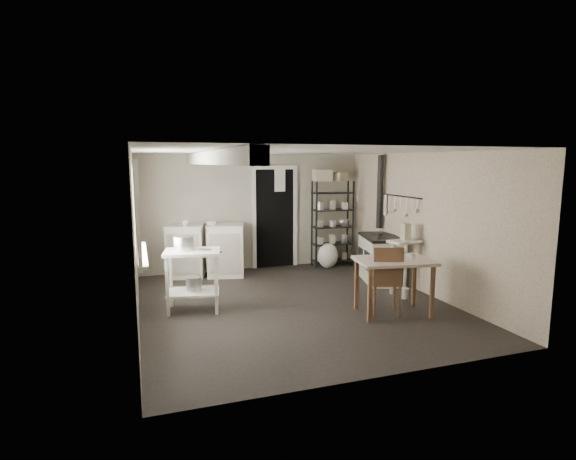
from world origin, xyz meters
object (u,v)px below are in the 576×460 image
object	(u,v)px
prep_table	(193,284)
stove	(380,257)
base_cabinets	(206,252)
stockpot	(184,247)
flour_sack	(328,256)
work_table	(393,288)
chair	(385,280)
shelf_rack	(332,221)

from	to	relation	value
prep_table	stove	world-z (taller)	stove
prep_table	base_cabinets	size ratio (longest dim) A/B	0.59
stockpot	flour_sack	bearing A→B (deg)	29.82
prep_table	flour_sack	size ratio (longest dim) A/B	1.76
stockpot	work_table	xyz separation A→B (m)	(2.78, -1.13, -0.56)
stockpot	chair	distance (m)	2.93
work_table	chair	bearing A→B (deg)	147.17
work_table	shelf_rack	bearing A→B (deg)	82.20
work_table	flour_sack	bearing A→B (deg)	84.95
stockpot	chair	world-z (taller)	stockpot
stove	chair	bearing A→B (deg)	-103.58
stockpot	stove	size ratio (longest dim) A/B	0.28
stove	flour_sack	world-z (taller)	stove
flour_sack	base_cabinets	bearing A→B (deg)	176.12
prep_table	stockpot	distance (m)	0.56
prep_table	work_table	distance (m)	2.87
prep_table	stockpot	xyz separation A→B (m)	(-0.10, 0.09, 0.54)
prep_table	chair	world-z (taller)	chair
stockpot	base_cabinets	size ratio (longest dim) A/B	0.20
base_cabinets	work_table	size ratio (longest dim) A/B	1.44
chair	base_cabinets	bearing A→B (deg)	145.61
stove	chair	world-z (taller)	chair
stockpot	stove	xyz separation A→B (m)	(3.52, 0.50, -0.50)
base_cabinets	shelf_rack	xyz separation A→B (m)	(2.61, -0.01, 0.49)
work_table	chair	distance (m)	0.15
base_cabinets	work_table	bearing A→B (deg)	-40.37
chair	stove	bearing A→B (deg)	82.57
shelf_rack	stockpot	bearing A→B (deg)	-146.26
shelf_rack	flour_sack	xyz separation A→B (m)	(-0.16, -0.16, -0.71)
chair	stockpot	bearing A→B (deg)	178.69
work_table	flour_sack	distance (m)	2.88
stove	chair	size ratio (longest dim) A/B	1.06
base_cabinets	chair	world-z (taller)	chair
shelf_rack	stove	xyz separation A→B (m)	(0.32, -1.40, -0.51)
prep_table	work_table	bearing A→B (deg)	-21.14
shelf_rack	flour_sack	bearing A→B (deg)	-132.63
stockpot	stove	world-z (taller)	stockpot
prep_table	base_cabinets	distance (m)	2.06
work_table	flour_sack	size ratio (longest dim) A/B	2.05
prep_table	shelf_rack	world-z (taller)	shelf_rack
work_table	stove	bearing A→B (deg)	65.73
stockpot	base_cabinets	world-z (taller)	stockpot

